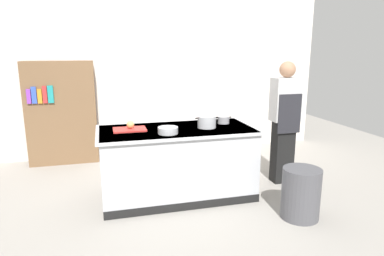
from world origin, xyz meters
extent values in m
plane|color=#9E9991|center=(0.00, 0.00, 0.00)|extent=(10.00, 10.00, 0.00)
cube|color=silver|center=(0.00, 2.10, 1.50)|extent=(6.40, 0.12, 3.00)
cube|color=#B7BABF|center=(0.00, 0.00, 0.45)|extent=(1.90, 0.90, 0.90)
cube|color=#B7BABF|center=(0.00, 0.00, 0.89)|extent=(1.98, 0.98, 0.03)
cube|color=black|center=(0.00, -0.46, 0.05)|extent=(1.90, 0.01, 0.10)
cube|color=red|center=(-0.58, 0.07, 0.91)|extent=(0.40, 0.28, 0.02)
sphere|color=tan|center=(-0.57, 0.09, 0.97)|extent=(0.09, 0.09, 0.09)
cylinder|color=#B7BABF|center=(0.38, -0.04, 0.98)|extent=(0.23, 0.23, 0.15)
cube|color=black|center=(0.25, -0.04, 1.03)|extent=(0.04, 0.02, 0.01)
cube|color=black|center=(0.51, -0.04, 1.03)|extent=(0.04, 0.02, 0.01)
cylinder|color=#99999E|center=(0.68, 0.15, 0.95)|extent=(0.15, 0.15, 0.09)
cube|color=black|center=(0.58, 0.15, 0.98)|extent=(0.04, 0.02, 0.01)
cube|color=black|center=(0.77, 0.15, 0.98)|extent=(0.04, 0.02, 0.01)
cylinder|color=#B7BABF|center=(-0.16, -0.22, 0.94)|extent=(0.24, 0.24, 0.08)
cylinder|color=#4C4C51|center=(1.21, -0.95, 0.29)|extent=(0.43, 0.43, 0.58)
cube|color=black|center=(1.56, 0.10, 0.45)|extent=(0.28, 0.20, 0.90)
cube|color=silver|center=(1.56, 0.10, 1.20)|extent=(0.38, 0.24, 0.60)
sphere|color=#A87A5B|center=(1.56, 0.10, 1.61)|extent=(0.22, 0.22, 0.22)
cube|color=#232328|center=(1.56, -0.03, 1.02)|extent=(0.34, 0.02, 0.54)
cube|color=brown|center=(-1.55, 1.80, 0.85)|extent=(1.10, 0.28, 1.70)
cube|color=purple|center=(-1.99, 1.64, 1.17)|extent=(0.06, 0.03, 0.23)
cube|color=#3351B7|center=(-1.92, 1.64, 1.18)|extent=(0.07, 0.03, 0.26)
cube|color=orange|center=(-1.83, 1.64, 1.16)|extent=(0.06, 0.03, 0.22)
cube|color=red|center=(-1.76, 1.64, 1.19)|extent=(0.06, 0.03, 0.27)
cube|color=teal|center=(-1.67, 1.64, 1.19)|extent=(0.08, 0.03, 0.27)
camera|label=1|loc=(-0.88, -4.05, 1.86)|focal=31.58mm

